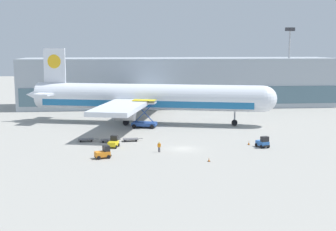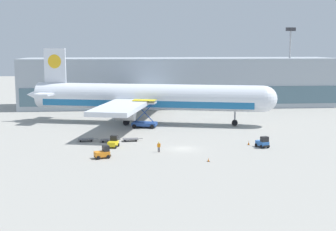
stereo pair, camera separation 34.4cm
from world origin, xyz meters
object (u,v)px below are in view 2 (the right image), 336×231
object	(u,v)px
baggage_tug_mid	(103,153)
airplane_main	(144,98)
baggage_tug_foreground	(263,142)
baggage_tug_far	(113,142)
light_mast	(290,61)
baggage_dolly_third	(131,139)
traffic_cone_near	(209,160)
baggage_dolly_second	(108,140)
baggage_dolly_lead	(86,139)
ground_crew_near	(159,146)
traffic_cone_far	(249,143)
scissor_lift_loader	(145,117)

from	to	relation	value
baggage_tug_mid	airplane_main	bearing A→B (deg)	57.14
baggage_tug_foreground	baggage_tug_far	size ratio (longest dim) A/B	1.01
light_mast	baggage_dolly_third	size ratio (longest dim) A/B	6.05
traffic_cone_near	baggage_tug_foreground	bearing A→B (deg)	38.73
baggage_dolly_second	baggage_dolly_third	bearing A→B (deg)	0.59
baggage_tug_foreground	airplane_main	bearing A→B (deg)	-162.53
baggage_dolly_lead	traffic_cone_near	size ratio (longest dim) A/B	6.26
baggage_tug_mid	baggage_dolly_third	size ratio (longest dim) A/B	0.74
baggage_dolly_lead	traffic_cone_near	world-z (taller)	traffic_cone_near
airplane_main	baggage_tug_mid	size ratio (longest dim) A/B	20.61
ground_crew_near	baggage_dolly_lead	bearing A→B (deg)	141.08
baggage_tug_foreground	baggage_dolly_lead	bearing A→B (deg)	-122.55
baggage_tug_far	baggage_dolly_lead	size ratio (longest dim) A/B	0.73
baggage_dolly_third	light_mast	bearing A→B (deg)	40.53
baggage_dolly_lead	baggage_dolly_second	size ratio (longest dim) A/B	1.00
airplane_main	baggage_dolly_second	bearing A→B (deg)	-95.43
airplane_main	baggage_dolly_third	bearing A→B (deg)	-84.83
baggage_dolly_lead	baggage_dolly_third	world-z (taller)	same
baggage_tug_foreground	baggage_tug_far	bearing A→B (deg)	-113.55
baggage_tug_foreground	traffic_cone_far	xyz separation A→B (m)	(-1.90, 2.23, -0.51)
baggage_tug_mid	baggage_tug_far	world-z (taller)	same
baggage_dolly_second	ground_crew_near	bearing A→B (deg)	-50.35
baggage_tug_far	traffic_cone_far	bearing A→B (deg)	-75.25
baggage_tug_foreground	ground_crew_near	size ratio (longest dim) A/B	1.58
scissor_lift_loader	baggage_dolly_second	size ratio (longest dim) A/B	1.60
ground_crew_near	traffic_cone_near	world-z (taller)	ground_crew_near
baggage_dolly_second	traffic_cone_near	distance (m)	22.67
airplane_main	ground_crew_near	bearing A→B (deg)	-72.98
light_mast	airplane_main	bearing A→B (deg)	-149.79
baggage_dolly_second	traffic_cone_near	world-z (taller)	traffic_cone_near
baggage_dolly_second	traffic_cone_near	xyz separation A→B (m)	(15.73, -16.32, -0.10)
baggage_tug_mid	traffic_cone_near	bearing A→B (deg)	-32.44
baggage_tug_far	baggage_dolly_third	size ratio (longest dim) A/B	0.73
airplane_main	baggage_tug_far	distance (m)	26.28
traffic_cone_far	light_mast	bearing A→B (deg)	63.31
baggage_dolly_lead	ground_crew_near	size ratio (longest dim) A/B	2.15
baggage_tug_far	light_mast	bearing A→B (deg)	-28.82
light_mast	baggage_dolly_third	xyz separation A→B (m)	(-46.33, -45.06, -12.77)
baggage_dolly_lead	traffic_cone_far	world-z (taller)	traffic_cone_far
baggage_dolly_third	traffic_cone_far	world-z (taller)	traffic_cone_far
light_mast	ground_crew_near	distance (m)	69.77
baggage_dolly_lead	ground_crew_near	xyz separation A→B (m)	(12.76, -10.17, 0.63)
baggage_tug_far	baggage_dolly_second	bearing A→B (deg)	28.60
airplane_main	traffic_cone_far	xyz separation A→B (m)	(17.55, -25.44, -5.47)
baggage_tug_foreground	scissor_lift_loader	bearing A→B (deg)	-155.95
baggage_dolly_third	traffic_cone_near	bearing A→B (deg)	-58.71
baggage_tug_mid	traffic_cone_near	xyz separation A→B (m)	(16.18, -3.80, -0.59)
baggage_dolly_lead	baggage_dolly_third	distance (m)	8.25
scissor_lift_loader	baggage_tug_foreground	xyz separation A→B (m)	(19.59, -22.00, -1.37)
traffic_cone_far	traffic_cone_near	bearing A→B (deg)	-129.72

